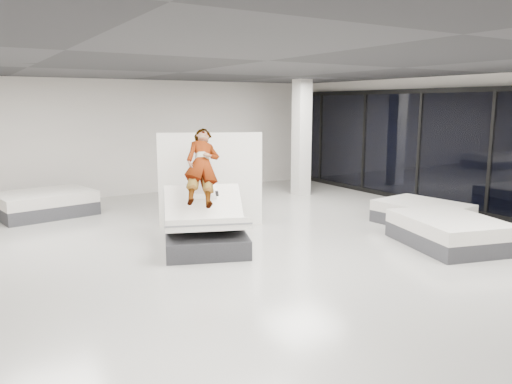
# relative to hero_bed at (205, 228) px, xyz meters

# --- Properties ---
(room) EXTENTS (14.00, 14.04, 3.20)m
(room) POSITION_rel_hero_bed_xyz_m (0.61, -1.10, 1.24)
(room) COLOR #A5A29C
(room) RESTS_ON ground
(hero_bed) EXTENTS (1.96, 2.23, 1.15)m
(hero_bed) POSITION_rel_hero_bed_xyz_m (0.00, 0.00, 0.00)
(hero_bed) COLOR #343438
(hero_bed) RESTS_ON floor
(person) EXTENTS (1.15, 1.68, 1.49)m
(person) POSITION_rel_hero_bed_xyz_m (0.11, 0.30, 0.84)
(person) COLOR slate
(person) RESTS_ON hero_bed
(remote) EXTENTS (0.10, 0.15, 0.08)m
(remote) POSITION_rel_hero_bed_xyz_m (0.19, -0.11, 0.63)
(remote) COLOR black
(remote) RESTS_ON person
(divider_panel) EXTENTS (1.98, 1.02, 1.96)m
(divider_panel) POSITION_rel_hero_bed_xyz_m (0.83, 1.45, 0.62)
(divider_panel) COLOR white
(divider_panel) RESTS_ON floor
(flat_bed_right_far) EXTENTS (1.50, 1.89, 0.48)m
(flat_bed_right_far) POSITION_rel_hero_bed_xyz_m (4.70, -0.82, -0.12)
(flat_bed_right_far) COLOR #343438
(flat_bed_right_far) RESTS_ON floor
(flat_bed_right_near) EXTENTS (1.91, 2.24, 0.53)m
(flat_bed_right_near) POSITION_rel_hero_bed_xyz_m (3.83, -2.17, -0.09)
(flat_bed_right_near) COLOR #343438
(flat_bed_right_near) RESTS_ON floor
(flat_bed_left_far) EXTENTS (2.23, 1.83, 0.55)m
(flat_bed_left_far) POSITION_rel_hero_bed_xyz_m (-2.01, 4.32, -0.08)
(flat_bed_left_far) COLOR #343438
(flat_bed_left_far) RESTS_ON floor
(column) EXTENTS (0.40, 0.40, 3.20)m
(column) POSITION_rel_hero_bed_xyz_m (4.61, 3.40, 1.24)
(column) COLOR silver
(column) RESTS_ON floor
(storefront_glazing) EXTENTS (0.12, 13.40, 2.92)m
(storefront_glazing) POSITION_rel_hero_bed_xyz_m (6.51, -1.10, 1.09)
(storefront_glazing) COLOR #1D1F30
(storefront_glazing) RESTS_ON floor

